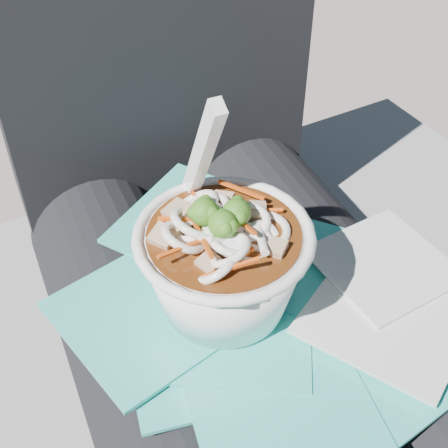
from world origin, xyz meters
name	(u,v)px	position (x,y,z in m)	size (l,w,h in m)	color
stone_ledge	(206,397)	(0.00, 0.15, 0.23)	(1.00, 0.50, 0.45)	gray
lap	(258,350)	(0.00, 0.00, 0.53)	(0.35, 0.48, 0.15)	black
person_body	(221,270)	(0.00, 0.09, 0.55)	(0.34, 0.94, 1.00)	black
plastic_bag	(250,311)	(-0.02, -0.01, 0.61)	(0.34, 0.39, 0.02)	#2AB3A7
napkins	(387,296)	(0.09, -0.05, 0.62)	(0.17, 0.20, 0.01)	silver
udon_bowl	(223,258)	(-0.04, 0.00, 0.67)	(0.15, 0.15, 0.20)	white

